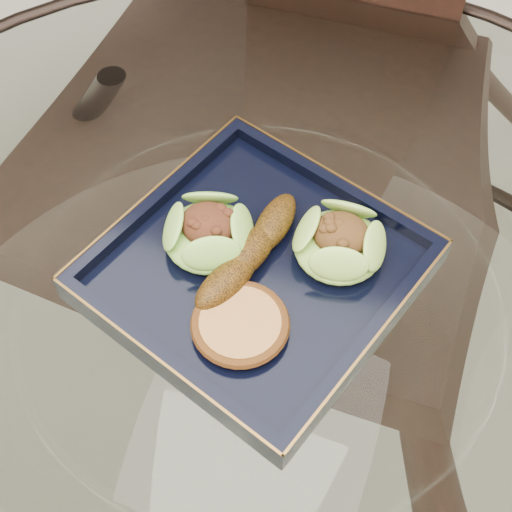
% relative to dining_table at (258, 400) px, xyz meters
% --- Properties ---
extents(dining_table, '(1.13, 1.13, 0.77)m').
position_rel_dining_table_xyz_m(dining_table, '(0.00, 0.00, 0.00)').
color(dining_table, white).
rests_on(dining_table, ground).
extents(dining_chair, '(0.45, 0.45, 1.03)m').
position_rel_dining_table_xyz_m(dining_chair, '(-0.10, 0.40, -0.02)').
color(dining_chair, black).
rests_on(dining_chair, ground).
extents(navy_plate, '(0.35, 0.35, 0.02)m').
position_rel_dining_table_xyz_m(navy_plate, '(-0.02, 0.05, 0.17)').
color(navy_plate, black).
rests_on(navy_plate, dining_table).
extents(lettuce_wrap_left, '(0.09, 0.09, 0.03)m').
position_rel_dining_table_xyz_m(lettuce_wrap_left, '(-0.07, 0.07, 0.20)').
color(lettuce_wrap_left, '#5EAC32').
rests_on(lettuce_wrap_left, navy_plate).
extents(lettuce_wrap_right, '(0.11, 0.11, 0.03)m').
position_rel_dining_table_xyz_m(lettuce_wrap_right, '(0.05, 0.10, 0.20)').
color(lettuce_wrap_right, '#73AB31').
rests_on(lettuce_wrap_right, navy_plate).
extents(roasted_plantain, '(0.07, 0.15, 0.03)m').
position_rel_dining_table_xyz_m(roasted_plantain, '(-0.03, 0.06, 0.20)').
color(roasted_plantain, '#593409').
rests_on(roasted_plantain, navy_plate).
extents(crumb_patty, '(0.10, 0.10, 0.01)m').
position_rel_dining_table_xyz_m(crumb_patty, '(-0.01, -0.01, 0.19)').
color(crumb_patty, '#C68042').
rests_on(crumb_patty, navy_plate).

